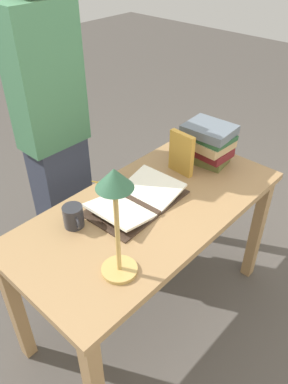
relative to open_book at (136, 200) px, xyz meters
name	(u,v)px	position (x,y,z in m)	size (l,w,h in m)	color
ground_plane	(149,308)	(-0.03, 0.06, -0.79)	(12.00, 12.00, 0.00)	#47423D
reading_desk	(150,224)	(-0.03, 0.06, -0.13)	(1.37, 0.67, 0.77)	#937047
open_book	(136,200)	(0.00, 0.00, 0.00)	(0.48, 0.31, 0.06)	#38281E
book_stack_tall	(208,143)	(-0.54, 0.02, 0.10)	(0.22, 0.26, 0.22)	brown
book_standing_upright	(181,153)	(-0.35, -0.02, 0.10)	(0.04, 0.15, 0.23)	#BC8933
reading_lamp	(116,203)	(0.35, 0.24, 0.31)	(0.14, 0.14, 0.47)	tan
coffee_mug	(73,217)	(0.30, -0.09, 0.03)	(0.09, 0.12, 0.10)	#28282D
pencil	(108,184)	(-0.01, -0.21, -0.01)	(0.08, 0.16, 0.01)	gold
person_reader	(54,137)	(-0.02, -0.65, 0.09)	(0.36, 0.22, 1.77)	#2D3342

